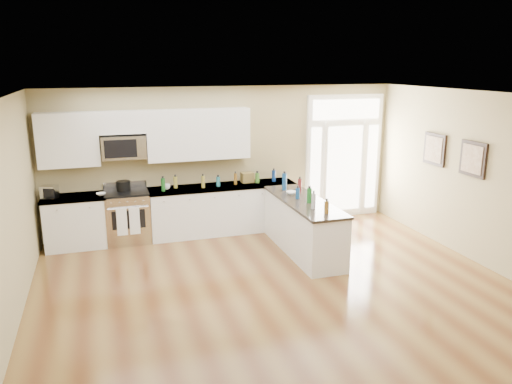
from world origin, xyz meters
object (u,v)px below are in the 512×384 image
Objects in this scene: peninsula_cabinet at (303,228)px; stockpot at (123,185)px; kitchen_range at (128,217)px; toaster_oven at (49,192)px.

stockpot reaches higher than peninsula_cabinet.
toaster_oven is at bearing 179.87° from kitchen_range.
peninsula_cabinet is at bearing 3.20° from toaster_oven.
kitchen_range is at bearing 22.22° from toaster_oven.
stockpot is (-0.03, 0.12, 0.57)m from kitchen_range.
stockpot reaches higher than kitchen_range.
stockpot is (-2.92, 1.57, 0.61)m from peninsula_cabinet.
peninsula_cabinet is at bearing -26.63° from kitchen_range.
kitchen_range is 4.28× the size of stockpot.
stockpot is at bearing 27.65° from toaster_oven.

